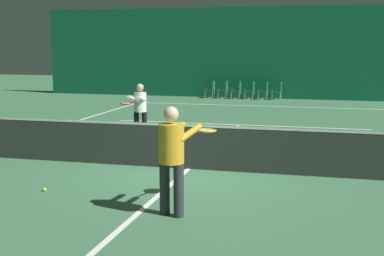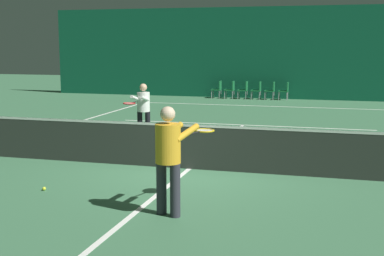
% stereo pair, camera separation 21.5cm
% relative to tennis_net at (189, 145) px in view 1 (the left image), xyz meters
% --- Properties ---
extents(ground_plane, '(60.00, 60.00, 0.00)m').
position_rel_tennis_net_xyz_m(ground_plane, '(0.00, 0.00, -0.51)').
color(ground_plane, '#3D704C').
extents(backdrop_curtain, '(23.00, 0.12, 4.36)m').
position_rel_tennis_net_xyz_m(backdrop_curtain, '(0.00, 15.19, 1.67)').
color(backdrop_curtain, '#0F5138').
rests_on(backdrop_curtain, ground).
extents(court_line_baseline_far, '(11.00, 0.10, 0.00)m').
position_rel_tennis_net_xyz_m(court_line_baseline_far, '(0.00, 11.90, -0.51)').
color(court_line_baseline_far, white).
rests_on(court_line_baseline_far, ground).
extents(court_line_service_far, '(8.25, 0.10, 0.00)m').
position_rel_tennis_net_xyz_m(court_line_service_far, '(0.00, 6.40, -0.51)').
color(court_line_service_far, white).
rests_on(court_line_service_far, ground).
extents(court_line_centre, '(0.10, 12.80, 0.00)m').
position_rel_tennis_net_xyz_m(court_line_centre, '(0.00, 0.00, -0.51)').
color(court_line_centre, white).
rests_on(court_line_centre, ground).
extents(tennis_net, '(12.00, 0.10, 1.07)m').
position_rel_tennis_net_xyz_m(tennis_net, '(0.00, 0.00, 0.00)').
color(tennis_net, '#2D332D').
rests_on(tennis_net, ground).
extents(player_near, '(0.79, 1.40, 1.69)m').
position_rel_tennis_net_xyz_m(player_near, '(0.55, -3.01, 0.47)').
color(player_near, '#2D2D38').
rests_on(player_near, ground).
extents(player_far, '(0.40, 1.30, 1.52)m').
position_rel_tennis_net_xyz_m(player_far, '(-2.26, 3.23, 0.38)').
color(player_far, black).
rests_on(player_far, ground).
extents(courtside_chair_0, '(0.44, 0.44, 0.84)m').
position_rel_tennis_net_xyz_m(courtside_chair_0, '(-2.74, 14.64, -0.03)').
color(courtside_chair_0, '#99999E').
rests_on(courtside_chair_0, ground).
extents(courtside_chair_1, '(0.44, 0.44, 0.84)m').
position_rel_tennis_net_xyz_m(courtside_chair_1, '(-2.09, 14.64, -0.03)').
color(courtside_chair_1, '#99999E').
rests_on(courtside_chair_1, ground).
extents(courtside_chair_2, '(0.44, 0.44, 0.84)m').
position_rel_tennis_net_xyz_m(courtside_chair_2, '(-1.45, 14.64, -0.03)').
color(courtside_chair_2, '#99999E').
rests_on(courtside_chair_2, ground).
extents(courtside_chair_3, '(0.44, 0.44, 0.84)m').
position_rel_tennis_net_xyz_m(courtside_chair_3, '(-0.80, 14.64, -0.03)').
color(courtside_chair_3, '#99999E').
rests_on(courtside_chair_3, ground).
extents(courtside_chair_4, '(0.44, 0.44, 0.84)m').
position_rel_tennis_net_xyz_m(courtside_chair_4, '(-0.16, 14.64, -0.03)').
color(courtside_chair_4, '#99999E').
rests_on(courtside_chair_4, ground).
extents(courtside_chair_5, '(0.44, 0.44, 0.84)m').
position_rel_tennis_net_xyz_m(courtside_chair_5, '(0.49, 14.64, -0.03)').
color(courtside_chair_5, '#99999E').
rests_on(courtside_chair_5, ground).
extents(tennis_ball, '(0.07, 0.07, 0.07)m').
position_rel_tennis_net_xyz_m(tennis_ball, '(-2.05, -2.32, -0.48)').
color(tennis_ball, '#D1DB33').
rests_on(tennis_ball, ground).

